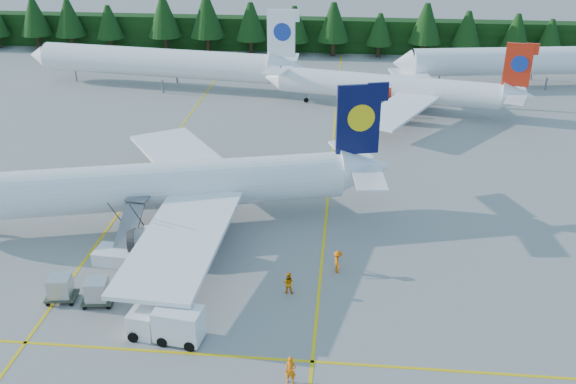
# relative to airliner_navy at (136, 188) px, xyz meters

# --- Properties ---
(ground) EXTENTS (320.00, 320.00, 0.00)m
(ground) POSITION_rel_airliner_navy_xyz_m (11.23, -11.49, -3.77)
(ground) COLOR gray
(ground) RESTS_ON ground
(taxi_stripe_a) EXTENTS (0.25, 120.00, 0.01)m
(taxi_stripe_a) POSITION_rel_airliner_navy_xyz_m (-2.77, 8.51, -3.76)
(taxi_stripe_a) COLOR yellow
(taxi_stripe_a) RESTS_ON ground
(taxi_stripe_b) EXTENTS (0.25, 120.00, 0.01)m
(taxi_stripe_b) POSITION_rel_airliner_navy_xyz_m (17.23, 8.51, -3.76)
(taxi_stripe_b) COLOR yellow
(taxi_stripe_b) RESTS_ON ground
(taxi_stripe_cross) EXTENTS (80.00, 0.25, 0.01)m
(taxi_stripe_cross) POSITION_rel_airliner_navy_xyz_m (11.23, -17.49, -3.76)
(taxi_stripe_cross) COLOR yellow
(taxi_stripe_cross) RESTS_ON ground
(treeline_hedge) EXTENTS (220.00, 4.00, 6.00)m
(treeline_hedge) POSITION_rel_airliner_navy_xyz_m (11.23, 70.51, -0.77)
(treeline_hedge) COLOR black
(treeline_hedge) RESTS_ON ground
(airliner_navy) EXTENTS (42.26, 34.33, 12.53)m
(airliner_navy) POSITION_rel_airliner_navy_xyz_m (0.00, 0.00, 0.00)
(airliner_navy) COLOR white
(airliner_navy) RESTS_ON ground
(airliner_red) EXTENTS (35.73, 29.11, 10.51)m
(airliner_red) POSITION_rel_airliner_navy_xyz_m (23.54, 36.17, -0.61)
(airliner_red) COLOR white
(airliner_red) RESTS_ON ground
(airliner_far_left) EXTENTS (43.32, 9.39, 12.62)m
(airliner_far_left) POSITION_rel_airliner_navy_xyz_m (-12.19, 44.14, 0.19)
(airliner_far_left) COLOR white
(airliner_far_left) RESTS_ON ground
(airliner_far_right) EXTENTS (42.80, 10.46, 12.51)m
(airliner_far_right) POSITION_rel_airliner_navy_xyz_m (45.27, 50.43, 0.16)
(airliner_far_right) COLOR white
(airliner_far_right) RESTS_ON ground
(airstairs) EXTENTS (4.62, 6.27, 4.02)m
(airstairs) POSITION_rel_airliner_navy_xyz_m (0.55, -6.23, -2.89)
(airstairs) COLOR white
(airstairs) RESTS_ON ground
(service_truck) EXTENTS (5.46, 2.59, 2.53)m
(service_truck) POSITION_rel_airliner_navy_xyz_m (6.93, -15.97, -2.51)
(service_truck) COLOR white
(service_truck) RESTS_ON ground
(uld_pair) EXTENTS (5.41, 2.18, 1.75)m
(uld_pair) POSITION_rel_airliner_navy_xyz_m (-0.78, -12.46, -2.59)
(uld_pair) COLOR #353B2B
(uld_pair) RESTS_ON ground
(crew_a) EXTENTS (0.76, 0.53, 1.97)m
(crew_a) POSITION_rel_airliner_navy_xyz_m (15.97, -19.58, -2.78)
(crew_a) COLOR #FF6F05
(crew_a) RESTS_ON ground
(crew_b) EXTENTS (0.93, 0.75, 1.81)m
(crew_b) POSITION_rel_airliner_navy_xyz_m (14.85, -9.65, -2.86)
(crew_b) COLOR orange
(crew_b) RESTS_ON ground
(crew_c) EXTENTS (0.71, 0.91, 1.96)m
(crew_c) POSITION_rel_airliner_navy_xyz_m (18.59, -6.33, -2.79)
(crew_c) COLOR #F36105
(crew_c) RESTS_ON ground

